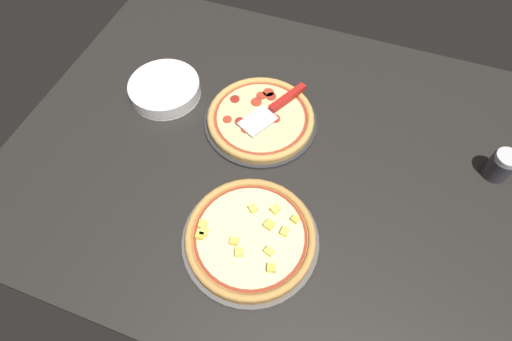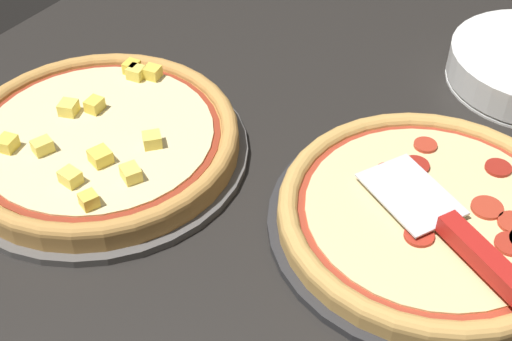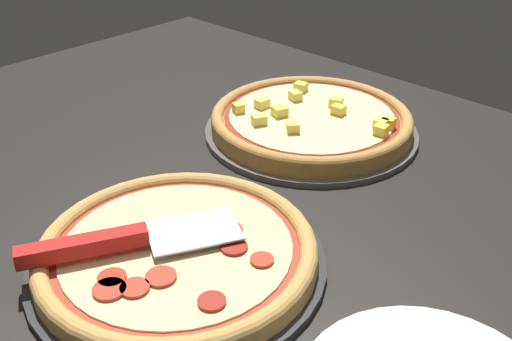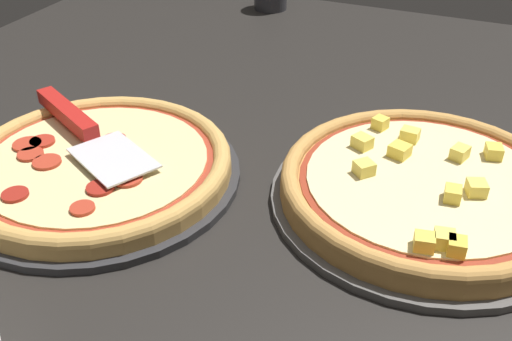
% 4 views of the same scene
% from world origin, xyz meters
% --- Properties ---
extents(ground_plane, '(1.52, 1.22, 0.04)m').
position_xyz_m(ground_plane, '(0.00, 0.00, -0.02)').
color(ground_plane, black).
extents(pizza_pan_front, '(0.36, 0.36, 0.01)m').
position_xyz_m(pizza_pan_front, '(0.05, -0.10, 0.01)').
color(pizza_pan_front, '#2D2D30').
rests_on(pizza_pan_front, ground_plane).
extents(pizza_front, '(0.34, 0.34, 0.03)m').
position_xyz_m(pizza_front, '(0.05, -0.10, 0.02)').
color(pizza_front, tan).
rests_on(pizza_front, pizza_pan_front).
extents(pizza_pan_back, '(0.36, 0.36, 0.01)m').
position_xyz_m(pizza_pan_back, '(-0.06, 0.29, 0.01)').
color(pizza_pan_back, '#565451').
rests_on(pizza_pan_back, ground_plane).
extents(pizza_back, '(0.34, 0.34, 0.04)m').
position_xyz_m(pizza_back, '(-0.06, 0.29, 0.03)').
color(pizza_back, '#C68E47').
rests_on(pizza_back, pizza_pan_back).
extents(serving_spatula, '(0.16, 0.25, 0.02)m').
position_xyz_m(serving_spatula, '(0.00, -0.16, 0.05)').
color(serving_spatula, silver).
rests_on(serving_spatula, pizza_front).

